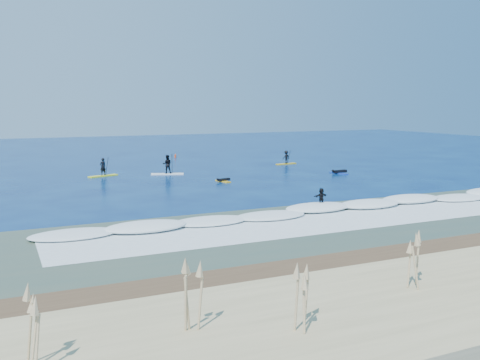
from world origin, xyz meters
name	(u,v)px	position (x,y,z in m)	size (l,w,h in m)	color
ground	(243,190)	(0.00, 0.00, 0.00)	(160.00, 160.00, 0.00)	#04184C
wet_sand_strip	(437,257)	(0.00, -21.50, 0.00)	(90.00, 5.00, 0.08)	#4E3724
shallow_water	(343,225)	(0.00, -14.00, 0.01)	(90.00, 13.00, 0.01)	#384C3E
breaking_wave	(307,212)	(0.00, -10.00, 0.00)	(40.00, 6.00, 0.30)	white
whitewater	(333,221)	(0.00, -13.00, 0.00)	(34.00, 5.00, 0.02)	silver
sup_paddler_left	(103,170)	(-8.98, 13.75, 0.66)	(3.08, 1.77, 2.11)	#F0F41A
sup_paddler_center	(167,166)	(-2.75, 12.49, 0.86)	(3.38, 1.81, 2.31)	white
sup_paddler_right	(286,158)	(12.87, 15.52, 0.73)	(2.72, 1.09, 1.86)	gold
prone_paddler_near	(223,180)	(0.40, 5.30, 0.13)	(1.46, 1.90, 0.38)	gold
prone_paddler_far	(339,172)	(13.57, 5.70, 0.17)	(1.85, 2.36, 0.49)	#173EB3
wave_surfer	(321,198)	(1.49, -9.37, 0.75)	(1.84, 0.74, 1.30)	white
marker_buoy	(175,156)	(3.26, 28.49, 0.25)	(0.24, 0.24, 0.58)	#E34014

